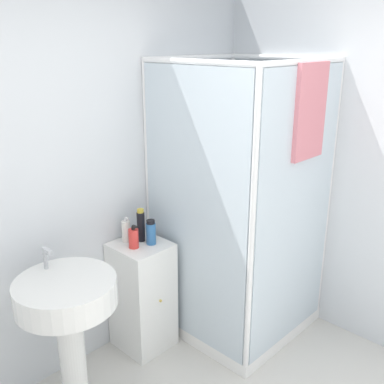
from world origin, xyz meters
TOP-DOWN VIEW (x-y plane):
  - wall_back at (0.00, 1.70)m, footprint 6.40×0.06m
  - shower_enclosure at (1.13, 1.11)m, footprint 0.95×0.98m
  - vanity_cabinet at (0.51, 1.48)m, footprint 0.35×0.38m
  - sink at (-0.17, 1.29)m, footprint 0.55×0.55m
  - soap_dispenser at (0.44, 1.47)m, footprint 0.07×0.07m
  - shampoo_bottle_tall_black at (0.55, 1.52)m, footprint 0.05×0.05m
  - shampoo_bottle_blue at (0.56, 1.43)m, footprint 0.07×0.07m
  - lotion_bottle_white at (0.47, 1.59)m, footprint 0.06×0.06m

SIDE VIEW (x-z plane):
  - vanity_cabinet at x=0.51m, z-range 0.00..0.79m
  - shower_enclosure at x=1.13m, z-range -0.48..1.51m
  - sink at x=-0.17m, z-range 0.18..1.19m
  - soap_dispenser at x=0.44m, z-range 0.78..0.94m
  - lotion_bottle_white at x=0.47m, z-range 0.78..0.95m
  - shampoo_bottle_blue at x=0.56m, z-range 0.79..0.96m
  - shampoo_bottle_tall_black at x=0.55m, z-range 0.79..1.02m
  - wall_back at x=0.00m, z-range 0.00..2.50m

